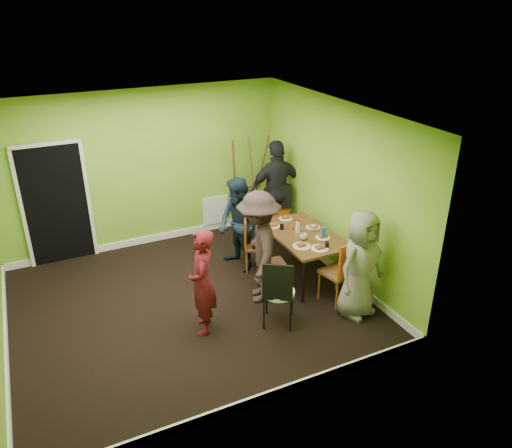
{
  "coord_description": "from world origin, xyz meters",
  "views": [
    {
      "loc": [
        -1.8,
        -6.05,
        4.23
      ],
      "look_at": [
        1.1,
        0.0,
        1.08
      ],
      "focal_mm": 35.0,
      "sensor_mm": 36.0,
      "label": 1
    }
  ],
  "objects_px": {
    "chair_front_end": "(342,269)",
    "person_left_near": "(259,247)",
    "chair_bentwood": "(278,290)",
    "person_front_end": "(360,264)",
    "dining_table": "(303,237)",
    "person_standing": "(202,282)",
    "orange_bottle": "(293,228)",
    "chair_left_far": "(252,241)",
    "person_back_end": "(277,191)",
    "blue_bottle": "(323,233)",
    "chair_left_near": "(267,260)",
    "thermos": "(298,227)",
    "chair_back_end": "(279,203)",
    "easel": "(249,185)",
    "person_left_far": "(239,225)"
  },
  "relations": [
    {
      "from": "chair_bentwood",
      "to": "orange_bottle",
      "type": "bearing_deg",
      "value": 85.82
    },
    {
      "from": "person_left_far",
      "to": "chair_left_near",
      "type": "bearing_deg",
      "value": -6.67
    },
    {
      "from": "chair_front_end",
      "to": "orange_bottle",
      "type": "bearing_deg",
      "value": 87.25
    },
    {
      "from": "chair_front_end",
      "to": "person_left_near",
      "type": "relative_size",
      "value": 0.61
    },
    {
      "from": "chair_left_far",
      "to": "blue_bottle",
      "type": "height_order",
      "value": "blue_bottle"
    },
    {
      "from": "easel",
      "to": "chair_back_end",
      "type": "bearing_deg",
      "value": -65.37
    },
    {
      "from": "easel",
      "to": "thermos",
      "type": "relative_size",
      "value": 9.4
    },
    {
      "from": "person_standing",
      "to": "chair_bentwood",
      "type": "bearing_deg",
      "value": 91.05
    },
    {
      "from": "chair_bentwood",
      "to": "easel",
      "type": "distance_m",
      "value": 3.09
    },
    {
      "from": "dining_table",
      "to": "person_left_far",
      "type": "bearing_deg",
      "value": 140.68
    },
    {
      "from": "chair_back_end",
      "to": "thermos",
      "type": "bearing_deg",
      "value": 97.61
    },
    {
      "from": "person_left_far",
      "to": "person_standing",
      "type": "bearing_deg",
      "value": -52.08
    },
    {
      "from": "chair_left_near",
      "to": "chair_back_end",
      "type": "bearing_deg",
      "value": 154.06
    },
    {
      "from": "chair_bentwood",
      "to": "thermos",
      "type": "bearing_deg",
      "value": 82.79
    },
    {
      "from": "chair_left_far",
      "to": "thermos",
      "type": "distance_m",
      "value": 0.81
    },
    {
      "from": "blue_bottle",
      "to": "person_left_near",
      "type": "bearing_deg",
      "value": -178.91
    },
    {
      "from": "chair_left_near",
      "to": "chair_front_end",
      "type": "relative_size",
      "value": 0.94
    },
    {
      "from": "thermos",
      "to": "person_left_near",
      "type": "height_order",
      "value": "person_left_near"
    },
    {
      "from": "chair_front_end",
      "to": "person_back_end",
      "type": "distance_m",
      "value": 2.37
    },
    {
      "from": "orange_bottle",
      "to": "person_front_end",
      "type": "bearing_deg",
      "value": -80.11
    },
    {
      "from": "chair_back_end",
      "to": "blue_bottle",
      "type": "bearing_deg",
      "value": 109.92
    },
    {
      "from": "chair_left_far",
      "to": "person_left_near",
      "type": "distance_m",
      "value": 0.92
    },
    {
      "from": "chair_back_end",
      "to": "person_front_end",
      "type": "distance_m",
      "value": 2.5
    },
    {
      "from": "orange_bottle",
      "to": "person_left_far",
      "type": "bearing_deg",
      "value": 146.82
    },
    {
      "from": "person_left_far",
      "to": "person_front_end",
      "type": "xyz_separation_m",
      "value": [
        0.99,
        -1.92,
        0.01
      ]
    },
    {
      "from": "thermos",
      "to": "person_standing",
      "type": "distance_m",
      "value": 2.03
    },
    {
      "from": "chair_left_far",
      "to": "chair_front_end",
      "type": "height_order",
      "value": "chair_front_end"
    },
    {
      "from": "chair_back_end",
      "to": "person_standing",
      "type": "bearing_deg",
      "value": 62.76
    },
    {
      "from": "person_back_end",
      "to": "easel",
      "type": "bearing_deg",
      "value": -50.87
    },
    {
      "from": "chair_front_end",
      "to": "chair_bentwood",
      "type": "relative_size",
      "value": 1.0
    },
    {
      "from": "chair_front_end",
      "to": "orange_bottle",
      "type": "distance_m",
      "value": 1.16
    },
    {
      "from": "chair_left_far",
      "to": "chair_left_near",
      "type": "relative_size",
      "value": 0.95
    },
    {
      "from": "chair_left_near",
      "to": "person_left_near",
      "type": "bearing_deg",
      "value": -56.78
    },
    {
      "from": "chair_front_end",
      "to": "person_standing",
      "type": "relative_size",
      "value": 0.69
    },
    {
      "from": "easel",
      "to": "person_left_far",
      "type": "xyz_separation_m",
      "value": [
        -0.75,
        -1.23,
        -0.15
      ]
    },
    {
      "from": "dining_table",
      "to": "person_standing",
      "type": "height_order",
      "value": "person_standing"
    },
    {
      "from": "chair_front_end",
      "to": "dining_table",
      "type": "bearing_deg",
      "value": 84.51
    },
    {
      "from": "blue_bottle",
      "to": "person_back_end",
      "type": "xyz_separation_m",
      "value": [
        0.07,
        1.66,
        0.09
      ]
    },
    {
      "from": "blue_bottle",
      "to": "person_standing",
      "type": "distance_m",
      "value": 2.17
    },
    {
      "from": "person_front_end",
      "to": "chair_front_end",
      "type": "bearing_deg",
      "value": 87.9
    },
    {
      "from": "thermos",
      "to": "person_left_far",
      "type": "relative_size",
      "value": 0.13
    },
    {
      "from": "chair_bentwood",
      "to": "person_front_end",
      "type": "height_order",
      "value": "person_front_end"
    },
    {
      "from": "chair_left_near",
      "to": "person_back_end",
      "type": "distance_m",
      "value": 1.92
    },
    {
      "from": "person_back_end",
      "to": "person_standing",
      "type": "bearing_deg",
      "value": 48.67
    },
    {
      "from": "person_front_end",
      "to": "dining_table",
      "type": "bearing_deg",
      "value": 83.39
    },
    {
      "from": "orange_bottle",
      "to": "person_front_end",
      "type": "relative_size",
      "value": 0.05
    },
    {
      "from": "dining_table",
      "to": "orange_bottle",
      "type": "height_order",
      "value": "orange_bottle"
    },
    {
      "from": "chair_front_end",
      "to": "chair_left_far",
      "type": "bearing_deg",
      "value": 105.53
    },
    {
      "from": "chair_front_end",
      "to": "chair_bentwood",
      "type": "height_order",
      "value": "chair_front_end"
    },
    {
      "from": "chair_left_far",
      "to": "person_back_end",
      "type": "bearing_deg",
      "value": 155.62
    }
  ]
}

